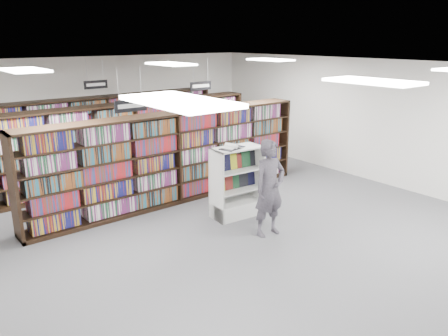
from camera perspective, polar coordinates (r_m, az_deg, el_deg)
floor at (r=8.95m, az=0.55°, el=-7.82°), size 12.00×12.00×0.00m
ceiling at (r=8.16m, az=0.61°, el=13.09°), size 10.00×12.00×0.10m
wall_back at (r=13.51m, az=-15.76°, el=7.08°), size 10.00×0.10×3.20m
wall_right at (r=12.12m, az=19.38°, el=5.71°), size 0.10×12.00×3.20m
bookshelf_row_near at (r=10.13m, az=-6.56°, el=1.35°), size 7.00×0.60×2.10m
bookshelf_row_mid at (r=11.83m, az=-11.73°, el=3.33°), size 7.00×0.60×2.10m
bookshelf_row_far at (r=13.34m, az=-15.07°, el=4.60°), size 7.00×0.60×2.10m
aisle_sign_left at (r=8.26m, az=-12.08°, el=8.10°), size 0.65×0.02×0.80m
aisle_sign_right at (r=11.50m, az=-3.06°, el=10.77°), size 0.65×0.02×0.80m
aisle_sign_center at (r=12.29m, az=-16.41°, el=10.51°), size 0.65×0.02×0.80m
troffer_front_left at (r=3.98m, az=-5.86°, el=8.64°), size 0.60×1.20×0.04m
troffer_front_center at (r=6.13m, az=18.86°, el=10.66°), size 0.60×1.20×0.04m
troffer_back_left at (r=8.61m, az=-24.58°, el=11.55°), size 0.60×1.20×0.04m
troffer_back_center at (r=9.79m, az=-6.98°, el=13.34°), size 0.60×1.20×0.04m
troffer_back_right at (r=11.65m, az=6.06°, el=13.88°), size 0.60×1.20×0.04m
endcap_display at (r=9.40m, az=1.55°, el=-3.24°), size 1.13×0.63×1.53m
open_book at (r=8.97m, az=1.01°, el=2.80°), size 0.60×0.45×0.12m
shopper at (r=8.39m, az=5.97°, el=-2.65°), size 0.72×0.50×1.89m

